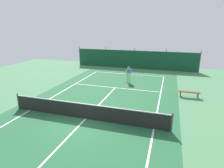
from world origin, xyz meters
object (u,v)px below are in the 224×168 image
tennis_net (85,111)px  tennis_player (129,73)px  tennis_ball_near_player (145,78)px  tennis_ball_by_sideline (121,90)px  courtside_bench (189,93)px  tennis_ball_midcourt (132,73)px

tennis_net → tennis_player: bearing=84.8°
tennis_ball_near_player → tennis_ball_by_sideline: bearing=-106.7°
tennis_ball_near_player → courtside_bench: bearing=-48.7°
courtside_bench → tennis_ball_near_player: bearing=131.3°
tennis_ball_near_player → tennis_ball_by_sideline: 4.97m
tennis_net → tennis_player: (0.77, 8.46, 0.45)m
tennis_net → tennis_player: 8.51m
tennis_ball_near_player → tennis_net: bearing=-101.6°
tennis_ball_by_sideline → courtside_bench: courtside_bench is taller
tennis_net → tennis_ball_midcourt: size_ratio=153.33×
tennis_ball_by_sideline → tennis_player: bearing=89.4°
tennis_player → tennis_ball_midcourt: (-0.46, 4.21, -0.93)m
tennis_player → courtside_bench: bearing=133.1°
tennis_net → courtside_bench: size_ratio=6.33×
tennis_player → tennis_ball_midcourt: tennis_player is taller
tennis_ball_by_sideline → tennis_ball_near_player: bearing=73.3°
tennis_net → tennis_ball_midcourt: bearing=88.6°
tennis_ball_near_player → courtside_bench: size_ratio=0.04×
tennis_player → tennis_ball_by_sideline: bearing=67.6°
tennis_player → tennis_ball_near_player: (1.40, 2.12, -0.93)m
tennis_player → tennis_ball_by_sideline: (-0.03, -2.64, -0.93)m
tennis_player → tennis_ball_by_sideline: tennis_player is taller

